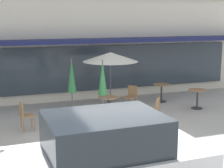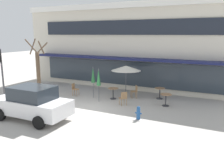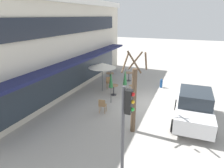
% 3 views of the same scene
% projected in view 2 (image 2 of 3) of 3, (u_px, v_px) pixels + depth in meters
% --- Properties ---
extents(ground_plane, '(80.00, 80.00, 0.00)m').
position_uv_depth(ground_plane, '(82.00, 110.00, 13.89)').
color(ground_plane, '#ADA8A0').
extents(building_facade, '(18.52, 9.10, 6.76)m').
position_uv_depth(building_facade, '(141.00, 45.00, 21.91)').
color(building_facade, beige).
rests_on(building_facade, ground).
extents(cafe_table_near_wall, '(0.70, 0.70, 0.76)m').
position_uv_depth(cafe_table_near_wall, '(113.00, 92.00, 16.22)').
color(cafe_table_near_wall, '#333338').
rests_on(cafe_table_near_wall, ground).
extents(cafe_table_streetside, '(0.70, 0.70, 0.76)m').
position_uv_depth(cafe_table_streetside, '(160.00, 92.00, 16.24)').
color(cafe_table_streetside, '#333338').
rests_on(cafe_table_streetside, ground).
extents(cafe_table_by_tree, '(0.70, 0.70, 0.76)m').
position_uv_depth(cafe_table_by_tree, '(166.00, 98.00, 14.61)').
color(cafe_table_by_tree, '#333338').
rests_on(cafe_table_by_tree, ground).
extents(patio_umbrella_green_folded, '(2.10, 2.10, 2.20)m').
position_uv_depth(patio_umbrella_green_folded, '(126.00, 68.00, 16.66)').
color(patio_umbrella_green_folded, '#4C4C51').
rests_on(patio_umbrella_green_folded, ground).
extents(patio_umbrella_cream_folded, '(0.28, 0.28, 2.20)m').
position_uv_depth(patio_umbrella_cream_folded, '(99.00, 77.00, 15.32)').
color(patio_umbrella_cream_folded, '#4C4C51').
rests_on(patio_umbrella_cream_folded, ground).
extents(patio_umbrella_corner_open, '(0.28, 0.28, 2.20)m').
position_uv_depth(patio_umbrella_corner_open, '(93.00, 75.00, 16.28)').
color(patio_umbrella_corner_open, '#4C4C51').
rests_on(patio_umbrella_corner_open, ground).
extents(cafe_chair_0, '(0.56, 0.56, 0.89)m').
position_uv_depth(cafe_chair_0, '(135.00, 91.00, 16.45)').
color(cafe_chair_0, '#9E754C').
rests_on(cafe_chair_0, ground).
extents(cafe_chair_1, '(0.56, 0.56, 0.89)m').
position_uv_depth(cafe_chair_1, '(123.00, 97.00, 14.69)').
color(cafe_chair_1, '#9E754C').
rests_on(cafe_chair_1, ground).
extents(cafe_chair_2, '(0.45, 0.45, 0.89)m').
position_uv_depth(cafe_chair_2, '(75.00, 88.00, 17.11)').
color(cafe_chair_2, '#9E754C').
rests_on(cafe_chair_2, ground).
extents(parked_sedan, '(4.23, 2.07, 1.76)m').
position_uv_depth(parked_sedan, '(32.00, 103.00, 12.31)').
color(parked_sedan, silver).
rests_on(parked_sedan, ground).
extents(street_tree, '(1.05, 1.08, 4.09)m').
position_uv_depth(street_tree, '(38.00, 73.00, 15.42)').
color(street_tree, brown).
rests_on(street_tree, ground).
extents(traffic_light_pole, '(0.26, 0.44, 3.40)m').
position_uv_depth(traffic_light_pole, '(0.00, 65.00, 16.13)').
color(traffic_light_pole, '#47474C').
rests_on(traffic_light_pole, ground).
extents(fire_hydrant, '(0.36, 0.20, 0.71)m').
position_uv_depth(fire_hydrant, '(138.00, 113.00, 12.37)').
color(fire_hydrant, '#1E4C8C').
rests_on(fire_hydrant, ground).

